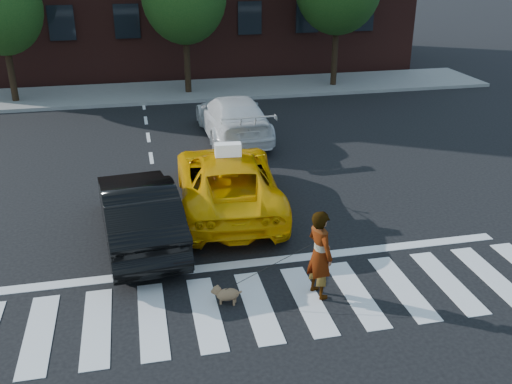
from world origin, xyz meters
The scene contains 10 objects.
ground centered at (0.00, 0.00, 0.00)m, with size 120.00×120.00×0.00m, color black.
crosswalk centered at (0.00, 0.00, 0.01)m, with size 13.00×2.40×0.01m, color silver.
stop_line centered at (0.00, 1.60, 0.01)m, with size 12.00×0.30×0.01m, color silver.
sidewalk_far centered at (0.00, 17.50, 0.07)m, with size 30.00×4.00×0.15m, color slate.
taxi centered at (0.20, 4.55, 0.76)m, with size 2.52×5.47×1.52m, color #F2AB05.
black_sedan centered at (-2.09, 3.18, 0.76)m, with size 1.61×4.62×1.52m, color black.
white_suv centered at (1.40, 10.37, 0.75)m, with size 2.10×5.17×1.50m, color silver.
woman centered at (1.25, 0.15, 0.91)m, with size 0.66×0.44×1.82m, color #999999.
dog centered at (-0.59, 0.25, 0.21)m, with size 0.59×0.40×0.35m.
taxi_sign centered at (0.20, 4.35, 1.68)m, with size 0.65×0.28×0.32m, color white.
Camera 1 is at (-1.99, -8.93, 6.38)m, focal length 40.00 mm.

